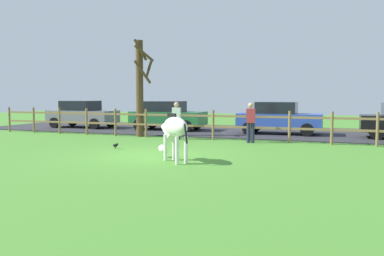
% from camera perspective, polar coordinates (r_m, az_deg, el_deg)
% --- Properties ---
extents(ground_plane, '(60.00, 60.00, 0.00)m').
position_cam_1_polar(ground_plane, '(13.43, -5.31, -3.75)').
color(ground_plane, '#47842D').
extents(parking_asphalt, '(28.00, 7.40, 0.05)m').
position_cam_1_polar(parking_asphalt, '(22.10, 5.41, -0.41)').
color(parking_asphalt, '#2D2D33').
rests_on(parking_asphalt, ground_plane).
extents(paddock_fence, '(21.27, 0.11, 1.30)m').
position_cam_1_polar(paddock_fence, '(18.10, 0.49, 0.76)').
color(paddock_fence, olive).
rests_on(paddock_fence, ground_plane).
extents(bare_tree, '(0.88, 1.41, 4.49)m').
position_cam_1_polar(bare_tree, '(19.34, -7.20, 5.82)').
color(bare_tree, '#513A23').
rests_on(bare_tree, ground_plane).
extents(zebra, '(1.56, 1.44, 1.41)m').
position_cam_1_polar(zebra, '(11.98, -2.49, -0.28)').
color(zebra, white).
rests_on(zebra, ground_plane).
extents(crow_on_grass, '(0.21, 0.10, 0.20)m').
position_cam_1_polar(crow_on_grass, '(15.18, -10.55, -2.36)').
color(crow_on_grass, black).
rests_on(crow_on_grass, ground_plane).
extents(parked_car_green, '(4.04, 1.96, 1.56)m').
position_cam_1_polar(parked_car_green, '(22.43, -3.41, 1.77)').
color(parked_car_green, '#236B38').
rests_on(parked_car_green, parking_asphalt).
extents(parked_car_blue, '(4.04, 1.97, 1.56)m').
position_cam_1_polar(parked_car_blue, '(20.49, 11.94, 1.41)').
color(parked_car_blue, '#2D4CAD').
rests_on(parked_car_blue, parking_asphalt).
extents(parked_car_grey, '(4.02, 1.92, 1.56)m').
position_cam_1_polar(parked_car_grey, '(24.88, -14.98, 1.90)').
color(parked_car_grey, slate).
rests_on(parked_car_grey, parking_asphalt).
extents(visitor_left_of_tree, '(0.39, 0.28, 1.64)m').
position_cam_1_polar(visitor_left_of_tree, '(16.84, 8.13, 1.01)').
color(visitor_left_of_tree, '#232847').
rests_on(visitor_left_of_tree, ground_plane).
extents(visitor_right_of_tree, '(0.39, 0.27, 1.64)m').
position_cam_1_polar(visitor_right_of_tree, '(17.94, -2.16, 1.27)').
color(visitor_right_of_tree, '#232847').
rests_on(visitor_right_of_tree, ground_plane).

